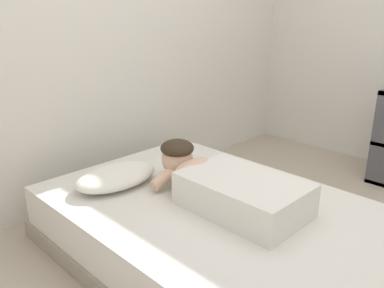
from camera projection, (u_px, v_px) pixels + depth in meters
ground_plane at (301, 272)px, 2.13m from camera, size 11.71×11.71×0.00m
back_wall at (112, 21)px, 2.82m from camera, size 3.85×0.12×2.50m
bed at (217, 232)px, 2.20m from camera, size 1.34×1.98×0.33m
pillow at (117, 176)px, 2.37m from camera, size 0.52×0.32×0.11m
person_lying at (223, 184)px, 2.15m from camera, size 0.43×0.92×0.27m
coffee_cup at (181, 170)px, 2.51m from camera, size 0.12×0.09×0.07m
cell_phone at (250, 199)px, 2.20m from camera, size 0.07×0.14×0.01m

